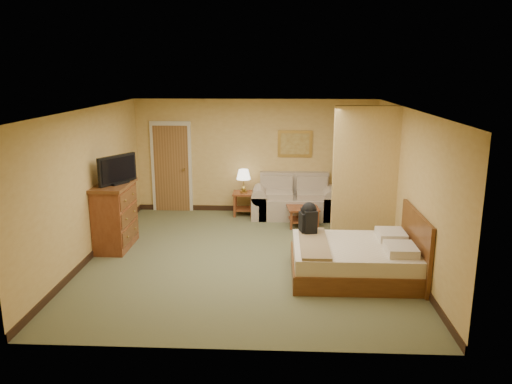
# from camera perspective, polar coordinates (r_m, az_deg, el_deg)

# --- Properties ---
(floor) EXTENTS (6.00, 6.00, 0.00)m
(floor) POSITION_cam_1_polar(r_m,az_deg,el_deg) (8.92, -0.99, -7.47)
(floor) COLOR brown
(floor) RESTS_ON ground
(ceiling) EXTENTS (6.00, 6.00, 0.00)m
(ceiling) POSITION_cam_1_polar(r_m,az_deg,el_deg) (8.33, -1.06, 9.43)
(ceiling) COLOR white
(ceiling) RESTS_ON back_wall
(back_wall) EXTENTS (5.50, 0.02, 2.60)m
(back_wall) POSITION_cam_1_polar(r_m,az_deg,el_deg) (11.47, -0.05, 4.10)
(back_wall) COLOR tan
(back_wall) RESTS_ON floor
(left_wall) EXTENTS (0.02, 6.00, 2.60)m
(left_wall) POSITION_cam_1_polar(r_m,az_deg,el_deg) (9.13, -18.52, 0.84)
(left_wall) COLOR tan
(left_wall) RESTS_ON floor
(right_wall) EXTENTS (0.02, 6.00, 2.60)m
(right_wall) POSITION_cam_1_polar(r_m,az_deg,el_deg) (8.79, 17.16, 0.47)
(right_wall) COLOR tan
(right_wall) RESTS_ON floor
(partition) EXTENTS (1.20, 0.15, 2.60)m
(partition) POSITION_cam_1_polar(r_m,az_deg,el_deg) (9.55, 12.33, 1.80)
(partition) COLOR tan
(partition) RESTS_ON floor
(door) EXTENTS (0.94, 0.16, 2.10)m
(door) POSITION_cam_1_polar(r_m,az_deg,el_deg) (11.74, -9.62, 2.80)
(door) COLOR beige
(door) RESTS_ON floor
(baseboard) EXTENTS (5.50, 0.02, 0.12)m
(baseboard) POSITION_cam_1_polar(r_m,az_deg,el_deg) (11.73, -0.05, -1.89)
(baseboard) COLOR black
(baseboard) RESTS_ON floor
(loveseat) EXTENTS (1.90, 0.88, 0.96)m
(loveseat) POSITION_cam_1_polar(r_m,az_deg,el_deg) (11.26, 4.41, -1.27)
(loveseat) COLOR tan
(loveseat) RESTS_ON floor
(side_table) EXTENTS (0.48, 0.48, 0.53)m
(side_table) POSITION_cam_1_polar(r_m,az_deg,el_deg) (11.34, -1.42, -0.92)
(side_table) COLOR #652D16
(side_table) RESTS_ON floor
(table_lamp) EXTENTS (0.32, 0.32, 0.53)m
(table_lamp) POSITION_cam_1_polar(r_m,az_deg,el_deg) (11.21, -1.43, 1.95)
(table_lamp) COLOR #A3883B
(table_lamp) RESTS_ON side_table
(coffee_table) EXTENTS (0.72, 0.72, 0.42)m
(coffee_table) POSITION_cam_1_polar(r_m,az_deg,el_deg) (10.64, 5.33, -2.28)
(coffee_table) COLOR #652D16
(coffee_table) RESTS_ON floor
(wall_picture) EXTENTS (0.78, 0.04, 0.61)m
(wall_picture) POSITION_cam_1_polar(r_m,az_deg,el_deg) (11.39, 4.47, 5.51)
(wall_picture) COLOR #B78E3F
(wall_picture) RESTS_ON back_wall
(dresser) EXTENTS (0.60, 1.14, 1.22)m
(dresser) POSITION_cam_1_polar(r_m,az_deg,el_deg) (9.58, -15.80, -2.60)
(dresser) COLOR #652D16
(dresser) RESTS_ON floor
(tv) EXTENTS (0.48, 0.78, 0.53)m
(tv) POSITION_cam_1_polar(r_m,az_deg,el_deg) (9.35, -15.56, 2.40)
(tv) COLOR black
(tv) RESTS_ON dresser
(bed) EXTENTS (1.97, 1.67, 1.08)m
(bed) POSITION_cam_1_polar(r_m,az_deg,el_deg) (8.20, 11.57, -7.50)
(bed) COLOR #542C13
(bed) RESTS_ON floor
(backpack) EXTENTS (0.28, 0.36, 0.55)m
(backpack) POSITION_cam_1_polar(r_m,az_deg,el_deg) (8.44, 6.07, -2.89)
(backpack) COLOR black
(backpack) RESTS_ON bed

